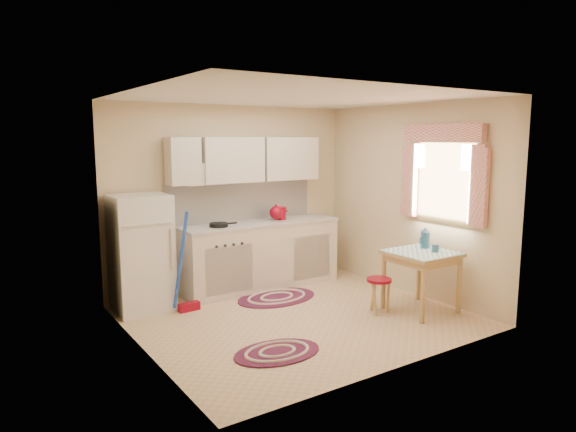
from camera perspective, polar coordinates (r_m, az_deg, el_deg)
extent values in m
plane|color=tan|center=(6.08, 1.15, -11.13)|extent=(3.60, 3.60, 0.00)
cube|color=silver|center=(5.74, 1.23, 13.08)|extent=(3.60, 3.20, 0.04)
cube|color=#CEB58B|center=(7.14, -6.17, 2.11)|extent=(3.60, 0.04, 2.50)
cube|color=#CEB58B|center=(4.57, 12.71, -1.72)|extent=(3.60, 0.04, 2.50)
cube|color=#CEB58B|center=(4.99, -16.06, -1.00)|extent=(0.04, 3.20, 2.50)
cube|color=#CEB58B|center=(6.96, 13.46, 1.75)|extent=(0.04, 3.20, 2.50)
cube|color=white|center=(7.19, -5.22, 1.72)|extent=(2.25, 0.03, 0.55)
cube|color=beige|center=(7.01, -4.70, 6.27)|extent=(2.25, 0.33, 0.60)
cube|color=white|center=(6.55, 16.96, 3.84)|extent=(0.04, 0.85, 0.95)
cube|color=silver|center=(6.37, -16.02, -3.99)|extent=(0.65, 0.60, 1.40)
cube|color=beige|center=(7.14, -3.10, -4.45)|extent=(2.25, 0.60, 0.88)
cube|color=#B9B5AF|center=(7.05, -3.13, -0.81)|extent=(2.27, 0.62, 0.04)
cylinder|color=black|center=(6.70, -7.70, -0.99)|extent=(0.24, 0.24, 0.05)
cylinder|color=maroon|center=(7.22, -0.70, 0.23)|extent=(0.16, 0.16, 0.16)
cube|color=tan|center=(6.38, 14.54, -7.07)|extent=(0.72, 0.72, 0.72)
cylinder|color=maroon|center=(6.23, 10.05, -8.72)|extent=(0.33, 0.33, 0.42)
cylinder|color=#295D80|center=(6.30, 16.07, -3.48)|extent=(0.10, 0.10, 0.10)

